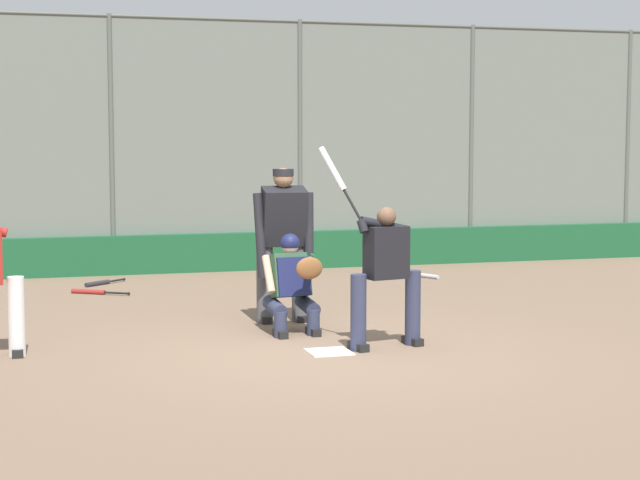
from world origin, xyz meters
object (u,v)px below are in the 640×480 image
Objects in this scene: catcher_behind_plate at (292,282)px; umpire_home at (283,240)px; spare_bat_near_backstop at (423,275)px; spare_bat_third_base_side at (100,283)px; spare_bat_by_padding at (93,292)px; batter_at_plate at (385,271)px.

catcher_behind_plate is 0.84m from umpire_home.
catcher_behind_plate reaches higher than spare_bat_near_backstop.
spare_bat_near_backstop and spare_bat_third_base_side have the same top height.
spare_bat_by_padding is 1.21× the size of spare_bat_third_base_side.
umpire_home is 2.84× the size of spare_bat_third_base_side.
batter_at_plate is 1.26m from catcher_behind_plate.
spare_bat_by_padding is 0.92m from spare_bat_third_base_side.
spare_bat_by_padding is at bearing 38.94° from spare_bat_third_base_side.
batter_at_plate is at bearing 121.25° from catcher_behind_plate.
catcher_behind_plate is at bearing 85.36° from umpire_home.
umpire_home is 3.68m from spare_bat_by_padding.
umpire_home is 4.36m from spare_bat_third_base_side.
catcher_behind_plate reaches higher than spare_bat_third_base_side.
catcher_behind_plate is at bearing 70.81° from spare_bat_third_base_side.
catcher_behind_plate is 1.41× the size of spare_bat_near_backstop.
catcher_behind_plate is 1.44× the size of spare_bat_by_padding.
batter_at_plate is at bearing 73.84° from spare_bat_third_base_side.
catcher_behind_plate reaches higher than spare_bat_by_padding.
spare_bat_by_padding is (2.00, -2.94, -0.95)m from umpire_home.
batter_at_plate reaches higher than umpire_home.
spare_bat_near_backstop is at bearing -142.25° from spare_bat_by_padding.
spare_bat_by_padding is at bearing -113.18° from spare_bat_near_backstop.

